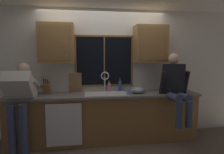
{
  "coord_description": "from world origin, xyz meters",
  "views": [
    {
      "loc": [
        -0.35,
        -3.82,
        1.63
      ],
      "look_at": [
        0.14,
        -0.3,
        1.23
      ],
      "focal_mm": 30.5,
      "sensor_mm": 36.0,
      "label": 1
    }
  ],
  "objects_px": {
    "person_sitting_on_counter": "(175,85)",
    "cutting_board": "(75,83)",
    "knife_block": "(47,88)",
    "bottle_green_glass": "(120,86)",
    "soap_dispenser": "(128,91)",
    "mixing_bowl": "(138,90)",
    "person_standing": "(20,98)",
    "bottle_tall_clear": "(109,87)"
  },
  "relations": [
    {
      "from": "person_sitting_on_counter",
      "to": "cutting_board",
      "type": "bearing_deg",
      "value": 165.29
    },
    {
      "from": "bottle_green_glass",
      "to": "bottle_tall_clear",
      "type": "relative_size",
      "value": 1.23
    },
    {
      "from": "person_sitting_on_counter",
      "to": "cutting_board",
      "type": "distance_m",
      "value": 1.89
    },
    {
      "from": "cutting_board",
      "to": "bottle_tall_clear",
      "type": "xyz_separation_m",
      "value": [
        0.66,
        0.02,
        -0.1
      ]
    },
    {
      "from": "person_standing",
      "to": "cutting_board",
      "type": "bearing_deg",
      "value": 29.62
    },
    {
      "from": "cutting_board",
      "to": "bottle_tall_clear",
      "type": "distance_m",
      "value": 0.67
    },
    {
      "from": "knife_block",
      "to": "soap_dispenser",
      "type": "distance_m",
      "value": 1.51
    },
    {
      "from": "person_standing",
      "to": "knife_block",
      "type": "height_order",
      "value": "person_standing"
    },
    {
      "from": "mixing_bowl",
      "to": "bottle_tall_clear",
      "type": "xyz_separation_m",
      "value": [
        -0.52,
        0.27,
        0.03
      ]
    },
    {
      "from": "person_sitting_on_counter",
      "to": "mixing_bowl",
      "type": "relative_size",
      "value": 4.81
    },
    {
      "from": "bottle_tall_clear",
      "to": "knife_block",
      "type": "bearing_deg",
      "value": -174.35
    },
    {
      "from": "soap_dispenser",
      "to": "bottle_tall_clear",
      "type": "relative_size",
      "value": 0.77
    },
    {
      "from": "person_standing",
      "to": "bottle_tall_clear",
      "type": "xyz_separation_m",
      "value": [
        1.54,
        0.52,
        0.07
      ]
    },
    {
      "from": "mixing_bowl",
      "to": "soap_dispenser",
      "type": "height_order",
      "value": "soap_dispenser"
    },
    {
      "from": "person_sitting_on_counter",
      "to": "bottle_green_glass",
      "type": "relative_size",
      "value": 4.75
    },
    {
      "from": "knife_block",
      "to": "bottle_green_glass",
      "type": "xyz_separation_m",
      "value": [
        1.41,
        0.12,
        0.0
      ]
    },
    {
      "from": "cutting_board",
      "to": "mixing_bowl",
      "type": "height_order",
      "value": "cutting_board"
    },
    {
      "from": "mixing_bowl",
      "to": "cutting_board",
      "type": "bearing_deg",
      "value": 168.24
    },
    {
      "from": "knife_block",
      "to": "bottle_green_glass",
      "type": "bearing_deg",
      "value": 4.75
    },
    {
      "from": "cutting_board",
      "to": "bottle_green_glass",
      "type": "distance_m",
      "value": 0.89
    },
    {
      "from": "person_sitting_on_counter",
      "to": "bottle_green_glass",
      "type": "height_order",
      "value": "person_sitting_on_counter"
    },
    {
      "from": "person_standing",
      "to": "soap_dispenser",
      "type": "xyz_separation_m",
      "value": [
        1.84,
        0.13,
        0.04
      ]
    },
    {
      "from": "knife_block",
      "to": "mixing_bowl",
      "type": "height_order",
      "value": "knife_block"
    },
    {
      "from": "soap_dispenser",
      "to": "bottle_green_glass",
      "type": "distance_m",
      "value": 0.4
    },
    {
      "from": "knife_block",
      "to": "soap_dispenser",
      "type": "relative_size",
      "value": 1.93
    },
    {
      "from": "person_standing",
      "to": "knife_block",
      "type": "bearing_deg",
      "value": 48.92
    },
    {
      "from": "knife_block",
      "to": "person_standing",
      "type": "bearing_deg",
      "value": -131.08
    },
    {
      "from": "person_standing",
      "to": "bottle_tall_clear",
      "type": "relative_size",
      "value": 7.0
    },
    {
      "from": "soap_dispenser",
      "to": "bottle_green_glass",
      "type": "bearing_deg",
      "value": 100.9
    },
    {
      "from": "person_sitting_on_counter",
      "to": "mixing_bowl",
      "type": "xyz_separation_m",
      "value": [
        -0.65,
        0.23,
        -0.12
      ]
    },
    {
      "from": "cutting_board",
      "to": "soap_dispenser",
      "type": "bearing_deg",
      "value": -21.31
    },
    {
      "from": "mixing_bowl",
      "to": "bottle_tall_clear",
      "type": "distance_m",
      "value": 0.59
    },
    {
      "from": "person_sitting_on_counter",
      "to": "knife_block",
      "type": "relative_size",
      "value": 3.92
    },
    {
      "from": "mixing_bowl",
      "to": "soap_dispenser",
      "type": "bearing_deg",
      "value": -150.14
    },
    {
      "from": "soap_dispenser",
      "to": "cutting_board",
      "type": "bearing_deg",
      "value": 158.69
    },
    {
      "from": "soap_dispenser",
      "to": "bottle_tall_clear",
      "type": "height_order",
      "value": "bottle_tall_clear"
    },
    {
      "from": "person_standing",
      "to": "person_sitting_on_counter",
      "type": "distance_m",
      "value": 2.71
    },
    {
      "from": "cutting_board",
      "to": "mixing_bowl",
      "type": "bearing_deg",
      "value": -11.76
    },
    {
      "from": "knife_block",
      "to": "mixing_bowl",
      "type": "relative_size",
      "value": 1.23
    },
    {
      "from": "mixing_bowl",
      "to": "bottle_green_glass",
      "type": "distance_m",
      "value": 0.4
    },
    {
      "from": "mixing_bowl",
      "to": "bottle_green_glass",
      "type": "height_order",
      "value": "bottle_green_glass"
    },
    {
      "from": "person_sitting_on_counter",
      "to": "mixing_bowl",
      "type": "bearing_deg",
      "value": 160.09
    }
  ]
}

